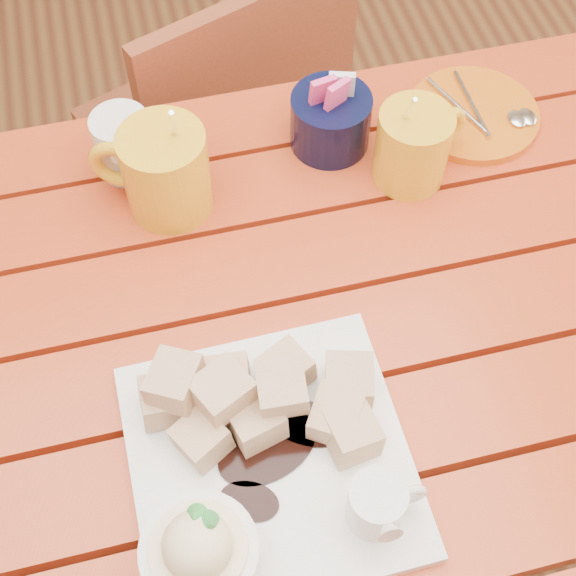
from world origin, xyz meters
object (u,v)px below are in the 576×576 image
object	(u,v)px
table	(246,399)
coffee_mug_right	(414,145)
dessert_plate	(255,468)
chair_far	(226,135)
coffee_mug_left	(163,170)
orange_saucer	(474,114)

from	to	relation	value
table	coffee_mug_right	xyz separation A→B (m)	(0.26, 0.20, 0.16)
table	dessert_plate	size ratio (longest dim) A/B	4.39
table	chair_far	size ratio (longest dim) A/B	1.49
coffee_mug_left	coffee_mug_right	bearing A→B (deg)	19.55
dessert_plate	coffee_mug_right	world-z (taller)	coffee_mug_right
coffee_mug_left	dessert_plate	bearing A→B (deg)	-61.34
chair_far	coffee_mug_left	bearing A→B (deg)	50.21
table	orange_saucer	distance (m)	0.47
dessert_plate	coffee_mug_right	xyz separation A→B (m)	(0.27, 0.34, 0.02)
dessert_plate	table	bearing A→B (deg)	83.98
coffee_mug_right	orange_saucer	bearing A→B (deg)	10.88
coffee_mug_left	orange_saucer	bearing A→B (deg)	30.73
chair_far	orange_saucer	bearing A→B (deg)	109.36
dessert_plate	coffee_mug_left	world-z (taller)	coffee_mug_left
coffee_mug_left	orange_saucer	size ratio (longest dim) A/B	0.99
table	orange_saucer	xyz separation A→B (m)	(0.37, 0.27, 0.11)
coffee_mug_right	orange_saucer	distance (m)	0.14
table	chair_far	xyz separation A→B (m)	(0.08, 0.61, -0.19)
coffee_mug_right	chair_far	size ratio (longest dim) A/B	0.19
orange_saucer	coffee_mug_right	bearing A→B (deg)	-147.99
table	coffee_mug_left	bearing A→B (deg)	100.18
dessert_plate	chair_far	world-z (taller)	dessert_plate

